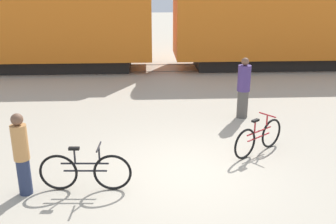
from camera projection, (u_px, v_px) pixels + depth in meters
The scene contains 8 objects.
ground_plane at pixel (183, 171), 8.33m from camera, with size 80.00×80.00×0.00m, color #B2A893.
freight_train at pixel (163, 10), 16.99m from camera, with size 25.39×2.82×4.90m.
rail_near at pixel (164, 72), 17.14m from camera, with size 37.39×0.07×0.01m, color #4C4238.
rail_far at pixel (163, 65), 18.50m from camera, with size 37.39×0.07×0.01m, color #4C4238.
bicycle_black at pixel (85, 171), 7.49m from camera, with size 1.77×0.46×0.92m.
bicycle_maroon at pixel (259, 138), 9.11m from camera, with size 1.38×1.07×0.89m.
person_in_tan at pixel (21, 154), 7.22m from camera, with size 0.29×0.29×1.61m.
person_in_purple at pixel (243, 88), 11.29m from camera, with size 0.37×0.37×1.77m.
Camera 1 is at (-0.72, -7.44, 3.90)m, focal length 42.00 mm.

